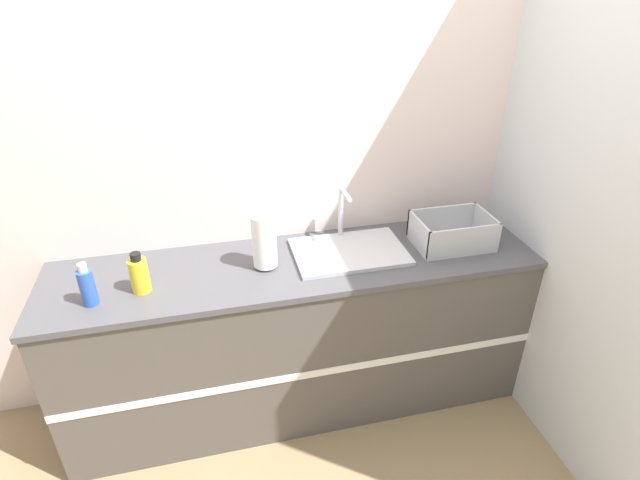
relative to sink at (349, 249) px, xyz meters
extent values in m
plane|color=#937A56|center=(-0.26, -0.30, -0.90)|extent=(12.00, 12.00, 0.00)
cube|color=silver|center=(-0.26, 0.28, 0.40)|extent=(4.71, 0.06, 2.60)
cube|color=silver|center=(0.92, -0.02, 0.40)|extent=(0.06, 2.55, 2.60)
cube|color=#514C47|center=(-0.26, -0.02, -0.48)|extent=(2.31, 0.55, 0.85)
cube|color=white|center=(-0.26, -0.30, -0.48)|extent=(2.31, 0.01, 0.04)
cube|color=#4C4C51|center=(-0.26, -0.02, -0.03)|extent=(2.33, 0.58, 0.03)
cube|color=silver|center=(0.00, -0.01, -0.01)|extent=(0.54, 0.37, 0.02)
cylinder|color=silver|center=(0.00, 0.16, 0.13)|extent=(0.02, 0.02, 0.26)
cylinder|color=silver|center=(0.00, 0.08, 0.26)|extent=(0.02, 0.15, 0.02)
cylinder|color=#4C4C51|center=(-0.41, -0.03, -0.01)|extent=(0.08, 0.08, 0.01)
cylinder|color=white|center=(-0.41, -0.03, 0.12)|extent=(0.11, 0.11, 0.26)
cube|color=#B7BABF|center=(0.52, -0.04, -0.01)|extent=(0.37, 0.26, 0.01)
cube|color=#B7BABF|center=(0.52, -0.16, 0.06)|extent=(0.37, 0.01, 0.14)
cube|color=#B7BABF|center=(0.52, 0.08, 0.06)|extent=(0.37, 0.01, 0.14)
cube|color=#B7BABF|center=(0.34, -0.04, 0.06)|extent=(0.01, 0.26, 0.14)
cube|color=#B7BABF|center=(0.70, -0.04, 0.06)|extent=(0.01, 0.26, 0.14)
cylinder|color=#2D56B7|center=(-1.16, -0.15, 0.06)|extent=(0.06, 0.06, 0.16)
cylinder|color=silver|center=(-1.16, -0.15, 0.16)|extent=(0.03, 0.03, 0.03)
cylinder|color=yellow|center=(-0.96, -0.10, 0.06)|extent=(0.08, 0.08, 0.15)
cylinder|color=black|center=(-0.96, -0.10, 0.15)|extent=(0.04, 0.04, 0.03)
camera|label=1|loc=(-0.63, -2.01, 1.22)|focal=28.00mm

